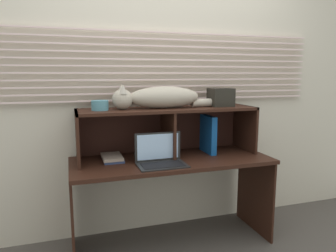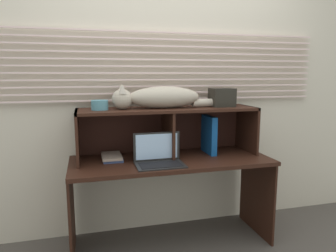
{
  "view_description": "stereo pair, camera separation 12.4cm",
  "coord_description": "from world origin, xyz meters",
  "views": [
    {
      "loc": [
        -0.75,
        -2.06,
        1.37
      ],
      "look_at": [
        0.0,
        0.31,
        0.95
      ],
      "focal_mm": 33.51,
      "sensor_mm": 36.0,
      "label": 1
    },
    {
      "loc": [
        -0.63,
        -2.09,
        1.37
      ],
      "look_at": [
        0.0,
        0.31,
        0.95
      ],
      "focal_mm": 33.51,
      "sensor_mm": 36.0,
      "label": 2
    }
  ],
  "objects": [
    {
      "name": "storage_box",
      "position": [
        0.46,
        0.31,
        1.17
      ],
      "size": [
        0.19,
        0.16,
        0.15
      ],
      "primitive_type": "cube",
      "color": "black",
      "rests_on": "hutch_shelf_unit"
    },
    {
      "name": "book_stack",
      "position": [
        -0.45,
        0.31,
        0.73
      ],
      "size": [
        0.16,
        0.26,
        0.04
      ],
      "color": "#374B82",
      "rests_on": "desk"
    },
    {
      "name": "small_basket",
      "position": [
        -0.53,
        0.31,
        1.14
      ],
      "size": [
        0.13,
        0.13,
        0.07
      ],
      "primitive_type": "cylinder",
      "color": "teal",
      "rests_on": "hutch_shelf_unit"
    },
    {
      "name": "laptop",
      "position": [
        -0.13,
        0.09,
        0.76
      ],
      "size": [
        0.36,
        0.23,
        0.23
      ],
      "color": "black",
      "rests_on": "desk"
    },
    {
      "name": "binder_upright",
      "position": [
        0.35,
        0.31,
        0.87
      ],
      "size": [
        0.05,
        0.24,
        0.31
      ],
      "primitive_type": "cube",
      "color": "#114A92",
      "rests_on": "desk"
    },
    {
      "name": "cat",
      "position": [
        -0.06,
        0.31,
        1.18
      ],
      "size": [
        0.99,
        0.19,
        0.19
      ],
      "color": "#B3A997",
      "rests_on": "hutch_shelf_unit"
    },
    {
      "name": "back_panel_with_blinds",
      "position": [
        0.0,
        0.55,
        1.25
      ],
      "size": [
        4.4,
        0.08,
        2.5
      ],
      "color": "beige",
      "rests_on": "ground"
    },
    {
      "name": "desk",
      "position": [
        0.0,
        0.21,
        0.58
      ],
      "size": [
        1.56,
        0.61,
        0.71
      ],
      "color": "black",
      "rests_on": "ground"
    },
    {
      "name": "hutch_shelf_unit",
      "position": [
        -0.0,
        0.34,
        0.99
      ],
      "size": [
        1.43,
        0.39,
        0.39
      ],
      "color": "black",
      "rests_on": "desk"
    }
  ]
}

